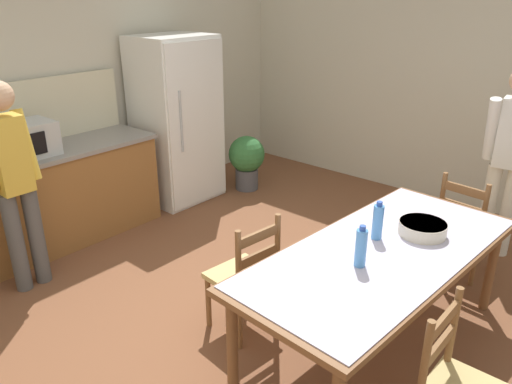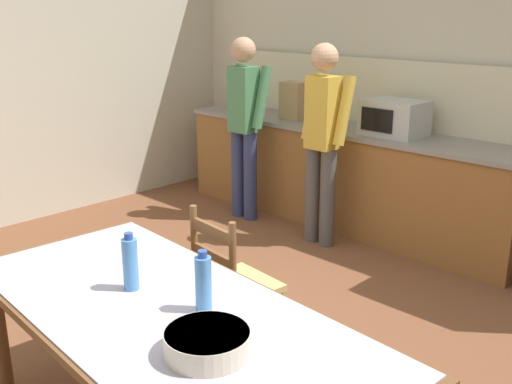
{
  "view_description": "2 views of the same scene",
  "coord_description": "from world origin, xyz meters",
  "views": [
    {
      "loc": [
        -2.33,
        -2.09,
        2.33
      ],
      "look_at": [
        -0.15,
        -0.2,
        1.14
      ],
      "focal_mm": 35.0,
      "sensor_mm": 36.0,
      "label": 1
    },
    {
      "loc": [
        2.19,
        -2.22,
        1.97
      ],
      "look_at": [
        0.1,
        -0.07,
        1.05
      ],
      "focal_mm": 42.0,
      "sensor_mm": 36.0,
      "label": 2
    }
  ],
  "objects": [
    {
      "name": "ground_plane",
      "position": [
        0.0,
        0.0,
        0.0
      ],
      "size": [
        8.32,
        8.32,
        0.0
      ],
      "primitive_type": "plane",
      "color": "brown"
    },
    {
      "name": "microwave",
      "position": [
        -0.47,
        2.21,
        1.08
      ],
      "size": [
        0.5,
        0.39,
        0.3
      ],
      "color": "#B2B7BC",
      "rests_on": "kitchen_counter"
    },
    {
      "name": "counter_splashback",
      "position": [
        -1.0,
        2.54,
        1.23
      ],
      "size": [
        3.44,
        0.03,
        0.6
      ],
      "primitive_type": "cube",
      "color": "beige",
      "rests_on": "kitchen_counter"
    },
    {
      "name": "wall_back",
      "position": [
        0.0,
        2.66,
        1.45
      ],
      "size": [
        6.52,
        0.12,
        2.9
      ],
      "primitive_type": "cube",
      "color": "beige",
      "rests_on": "ground"
    },
    {
      "name": "paper_bag",
      "position": [
        -1.6,
        2.2,
        1.11
      ],
      "size": [
        0.24,
        0.16,
        0.36
      ],
      "primitive_type": "cube",
      "color": "tan",
      "rests_on": "kitchen_counter"
    },
    {
      "name": "person_at_counter",
      "position": [
        -0.83,
        1.69,
        0.96
      ],
      "size": [
        0.43,
        0.3,
        1.71
      ],
      "rotation": [
        0.0,
        0.0,
        1.57
      ],
      "color": "#4C4C4C",
      "rests_on": "ground"
    },
    {
      "name": "person_at_sink",
      "position": [
        -1.78,
        1.71,
        0.97
      ],
      "size": [
        0.43,
        0.3,
        1.72
      ],
      "rotation": [
        0.0,
        0.0,
        1.57
      ],
      "color": "navy",
      "rests_on": "ground"
    },
    {
      "name": "dining_table",
      "position": [
        0.34,
        -0.86,
        0.69
      ],
      "size": [
        2.23,
        1.1,
        0.76
      ],
      "rotation": [
        0.0,
        0.0,
        -0.06
      ],
      "color": "brown",
      "rests_on": "ground"
    },
    {
      "name": "bottle_off_centre",
      "position": [
        0.46,
        -0.75,
        0.88
      ],
      "size": [
        0.07,
        0.07,
        0.27
      ],
      "color": "#4C8ED6",
      "rests_on": "dining_table"
    },
    {
      "name": "serving_bowl",
      "position": [
        0.72,
        -0.96,
        0.81
      ],
      "size": [
        0.32,
        0.32,
        0.09
      ],
      "color": "beige",
      "rests_on": "dining_table"
    },
    {
      "name": "chair_side_far_left",
      "position": [
        -0.1,
        -0.06,
        0.44
      ],
      "size": [
        0.46,
        0.44,
        0.91
      ],
      "rotation": [
        0.0,
        0.0,
        3.04
      ],
      "color": "brown",
      "rests_on": "ground"
    },
    {
      "name": "kitchen_counter",
      "position": [
        -1.0,
        2.23,
        0.47
      ],
      "size": [
        3.48,
        0.66,
        0.93
      ],
      "color": "brown",
      "rests_on": "ground"
    },
    {
      "name": "bottle_near_centre",
      "position": [
        0.07,
        -0.85,
        0.88
      ],
      "size": [
        0.07,
        0.07,
        0.27
      ],
      "color": "#4C8ED6",
      "rests_on": "dining_table"
    }
  ]
}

